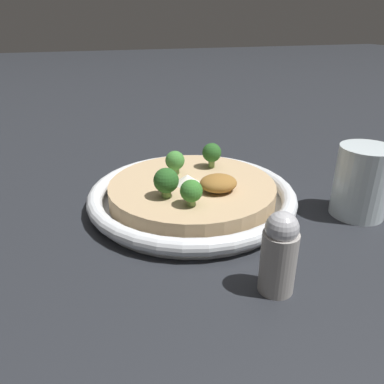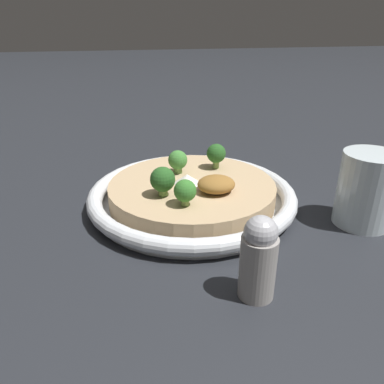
% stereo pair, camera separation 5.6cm
% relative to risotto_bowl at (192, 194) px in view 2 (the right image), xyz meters
% --- Properties ---
extents(ground_plane, '(6.00, 6.00, 0.00)m').
position_rel_risotto_bowl_xyz_m(ground_plane, '(0.00, 0.00, -0.02)').
color(ground_plane, '#23262B').
extents(risotto_bowl, '(0.31, 0.31, 0.04)m').
position_rel_risotto_bowl_xyz_m(risotto_bowl, '(0.00, 0.00, 0.00)').
color(risotto_bowl, silver).
rests_on(risotto_bowl, ground_plane).
extents(cheese_sprinkle, '(0.04, 0.04, 0.01)m').
position_rel_risotto_bowl_xyz_m(cheese_sprinkle, '(0.01, -0.00, 0.03)').
color(cheese_sprinkle, white).
rests_on(cheese_sprinkle, risotto_bowl).
extents(crispy_onion_garnish, '(0.05, 0.05, 0.02)m').
position_rel_risotto_bowl_xyz_m(crispy_onion_garnish, '(-0.03, 0.04, 0.03)').
color(crispy_onion_garnish, olive).
rests_on(crispy_onion_garnish, risotto_bowl).
extents(broccoli_front_left, '(0.03, 0.03, 0.04)m').
position_rel_risotto_bowl_xyz_m(broccoli_front_left, '(-0.05, -0.05, 0.04)').
color(broccoli_front_left, '#84A856').
rests_on(broccoli_front_left, risotto_bowl).
extents(broccoli_back, '(0.03, 0.03, 0.04)m').
position_rel_risotto_bowl_xyz_m(broccoli_back, '(0.02, 0.07, 0.04)').
color(broccoli_back, '#84A856').
rests_on(broccoli_back, risotto_bowl).
extents(broccoli_back_right, '(0.03, 0.03, 0.04)m').
position_rel_risotto_bowl_xyz_m(broccoli_back_right, '(0.05, 0.03, 0.04)').
color(broccoli_back_right, '#759E4C').
rests_on(broccoli_back_right, risotto_bowl).
extents(broccoli_front_right, '(0.03, 0.03, 0.04)m').
position_rel_risotto_bowl_xyz_m(broccoli_front_right, '(0.01, -0.04, 0.04)').
color(broccoli_front_right, '#668E47').
rests_on(broccoli_front_right, risotto_bowl).
extents(drinking_glass, '(0.08, 0.08, 0.10)m').
position_rel_risotto_bowl_xyz_m(drinking_glass, '(-0.22, 0.10, 0.03)').
color(drinking_glass, silver).
rests_on(drinking_glass, ground_plane).
extents(pepper_shaker, '(0.04, 0.04, 0.09)m').
position_rel_risotto_bowl_xyz_m(pepper_shaker, '(-0.02, 0.21, 0.03)').
color(pepper_shaker, '#9E9993').
rests_on(pepper_shaker, ground_plane).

